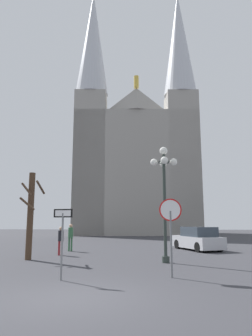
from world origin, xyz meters
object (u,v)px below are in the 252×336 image
object	(u,v)px
street_lamp	(164,182)
one_way_arrow_sign	(62,233)
stop_sign	(171,221)
pedestrian_walking	(61,238)
pedestrian_standing	(71,234)
parked_car_near_silver	(198,239)
cathedral	(136,157)
bare_tree	(30,214)

from	to	relation	value
street_lamp	one_way_arrow_sign	bearing A→B (deg)	-129.66
stop_sign	one_way_arrow_sign	bearing A→B (deg)	-168.92
one_way_arrow_sign	pedestrian_walking	xyz separation A→B (m)	(-2.11, 7.42, -0.60)
one_way_arrow_sign	street_lamp	bearing A→B (deg)	50.34
pedestrian_standing	parked_car_near_silver	bearing A→B (deg)	8.95
cathedral	pedestrian_walking	world-z (taller)	cathedral
one_way_arrow_sign	parked_car_near_silver	bearing A→B (deg)	59.94
stop_sign	one_way_arrow_sign	world-z (taller)	stop_sign
street_lamp	bare_tree	bearing A→B (deg)	174.86
bare_tree	pedestrian_standing	world-z (taller)	bare_tree
cathedral	street_lamp	world-z (taller)	cathedral
pedestrian_walking	bare_tree	bearing A→B (deg)	-116.51
parked_car_near_silver	stop_sign	bearing A→B (deg)	-104.24
one_way_arrow_sign	bare_tree	size ratio (longest dim) A/B	0.53
stop_sign	pedestrian_standing	size ratio (longest dim) A/B	1.58
cathedral	bare_tree	size ratio (longest dim) A/B	8.31
street_lamp	pedestrian_walking	xyz separation A→B (m)	(-5.95, 2.79, -2.91)
cathedral	one_way_arrow_sign	xyz separation A→B (m)	(-1.37, -35.16, -10.00)
cathedral	bare_tree	distance (m)	31.62
street_lamp	pedestrian_standing	bearing A→B (deg)	139.05
cathedral	one_way_arrow_sign	world-z (taller)	cathedral
cathedral	pedestrian_walking	xyz separation A→B (m)	(-3.48, -27.74, -10.59)
cathedral	pedestrian_standing	bearing A→B (deg)	-97.83
bare_tree	pedestrian_walking	bearing A→B (deg)	63.49
bare_tree	parked_car_near_silver	size ratio (longest dim) A/B	1.03
cathedral	stop_sign	distance (m)	35.81
cathedral	pedestrian_standing	world-z (taller)	cathedral
street_lamp	bare_tree	size ratio (longest dim) A/B	1.26
pedestrian_walking	pedestrian_standing	size ratio (longest dim) A/B	0.92
stop_sign	one_way_arrow_sign	distance (m)	3.90
one_way_arrow_sign	pedestrian_walking	size ratio (longest dim) A/B	1.47
pedestrian_walking	pedestrian_standing	distance (m)	2.37
one_way_arrow_sign	parked_car_near_silver	xyz separation A→B (m)	(6.45, 11.14, -0.85)
stop_sign	bare_tree	size ratio (longest dim) A/B	0.62
one_way_arrow_sign	pedestrian_walking	world-z (taller)	one_way_arrow_sign
one_way_arrow_sign	pedestrian_standing	distance (m)	10.03
street_lamp	pedestrian_walking	world-z (taller)	street_lamp
bare_tree	pedestrian_standing	bearing A→B (deg)	76.67
street_lamp	bare_tree	xyz separation A→B (m)	(-7.02, 0.63, -1.53)
stop_sign	one_way_arrow_sign	xyz separation A→B (m)	(-3.81, -0.75, -0.40)
one_way_arrow_sign	pedestrian_standing	bearing A→B (deg)	102.17
stop_sign	bare_tree	xyz separation A→B (m)	(-7.00, 4.51, 0.37)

